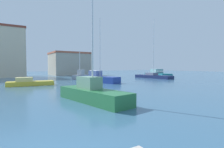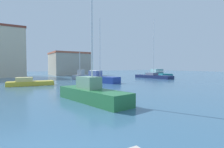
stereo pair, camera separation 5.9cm
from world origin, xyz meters
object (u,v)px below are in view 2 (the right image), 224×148
Objects in this scene: sailboat_green_inner_mooring at (92,93)px; sailboat_blue_distant_north at (99,78)px; sailboat_navy_near_pier at (153,76)px; motorboat_yellow_mid_harbor at (29,83)px; motorboat_teal_far_right at (157,74)px; sailboat_grey_far_left at (80,76)px.

sailboat_green_inner_mooring is 15.49m from sailboat_blue_distant_north.
sailboat_navy_near_pier is 2.16× the size of motorboat_yellow_mid_harbor.
sailboat_blue_distant_north is at bearing 60.27° from sailboat_green_inner_mooring.
motorboat_teal_far_right is at bearing 36.48° from sailboat_navy_near_pier.
sailboat_navy_near_pier reaches higher than sailboat_green_inner_mooring.
sailboat_navy_near_pier is at bearing -22.10° from sailboat_grey_far_left.
sailboat_blue_distant_north is 1.10× the size of motorboat_teal_far_right.
motorboat_teal_far_right is at bearing 19.62° from sailboat_blue_distant_north.
sailboat_green_inner_mooring reaches higher than motorboat_yellow_mid_harbor.
sailboat_grey_far_left reaches higher than motorboat_yellow_mid_harbor.
sailboat_grey_far_left reaches higher than motorboat_teal_far_right.
sailboat_blue_distant_north is at bearing -4.87° from motorboat_yellow_mid_harbor.
sailboat_navy_near_pier is 15.20m from sailboat_blue_distant_north.
motorboat_teal_far_right is (30.93, 6.57, 0.26)m from motorboat_yellow_mid_harbor.
sailboat_blue_distant_north is (-14.90, -3.03, 0.18)m from sailboat_navy_near_pier.
sailboat_navy_near_pier is at bearing 4.97° from motorboat_yellow_mid_harbor.
motorboat_teal_far_right reaches higher than motorboat_yellow_mid_harbor.
sailboat_green_inner_mooring is at bearing -119.73° from sailboat_blue_distant_north.
sailboat_green_inner_mooring is 0.99× the size of sailboat_blue_distant_north.
sailboat_navy_near_pier is at bearing 36.13° from sailboat_green_inner_mooring.
sailboat_green_inner_mooring is at bearing -143.87° from sailboat_navy_near_pier.
motorboat_teal_far_right is at bearing 12.00° from motorboat_yellow_mid_harbor.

